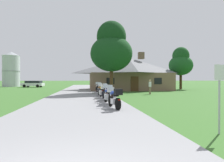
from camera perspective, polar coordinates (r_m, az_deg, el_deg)
name	(u,v)px	position (r m, az deg, el deg)	size (l,w,h in m)	color
ground_plane	(82,94)	(22.85, -8.52, -3.78)	(500.00, 500.00, 0.00)	#386628
asphalt_driveway	(82,96)	(20.86, -8.63, -4.11)	(6.40, 80.00, 0.06)	gray
motorcycle_blue_nearest_to_camera	(115,98)	(11.26, 0.78, -4.98)	(0.78, 2.07, 1.30)	black
motorcycle_blue_second_in_row	(109,95)	(13.44, -0.93, -4.14)	(0.87, 2.08, 1.30)	black
motorcycle_orange_third_in_row	(106,93)	(15.77, -1.74, -3.46)	(0.73, 2.08, 1.30)	black
motorcycle_yellow_fourth_in_row	(103,92)	(17.78, -2.69, -3.02)	(0.84, 2.08, 1.30)	black
motorcycle_orange_fifth_in_row	(101,90)	(20.07, -3.18, -2.63)	(0.88, 2.08, 1.30)	black
motorcycle_yellow_sixth_in_row	(101,89)	(22.45, -3.23, -2.30)	(0.77, 2.08, 1.30)	black
motorcycle_silver_farthest_in_row	(98,88)	(24.64, -3.96, -2.06)	(0.82, 2.08, 1.30)	black
stone_lodge	(128,73)	(32.75, 4.56, 2.23)	(12.97, 9.53, 6.15)	brown
bystander_white_shirt_near_lodge	(150,86)	(23.06, 10.76, -1.39)	(0.24, 0.55, 1.69)	#75664C
metal_signpost_roadside	(219,90)	(7.00, 28.25, -2.31)	(0.36, 0.06, 2.14)	#9EA0A5
tree_right_of_lodge	(181,63)	(36.48, 18.97, 4.98)	(4.04, 4.04, 7.25)	#422D19
tree_by_lodge_front	(111,49)	(25.01, -0.16, 9.16)	(5.18, 5.18, 8.88)	#422D19
metal_silo_distant	(11,69)	(52.74, -26.77, 3.03)	(3.94, 3.94, 8.19)	#B2B7BC
parked_white_suv_far_left	(33,84)	(46.22, -21.56, -0.71)	(4.84, 2.59, 1.40)	silver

